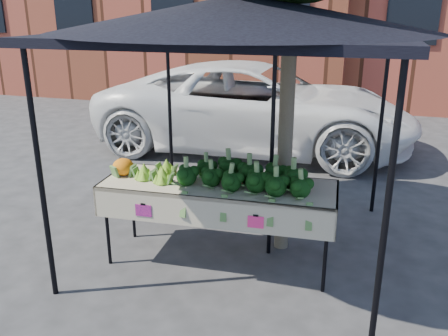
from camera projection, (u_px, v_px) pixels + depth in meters
ground at (195, 264)px, 5.05m from camera, size 90.00×90.00×0.00m
table at (219, 223)px, 4.96m from camera, size 2.44×0.93×0.90m
canopy at (242, 130)px, 5.01m from camera, size 3.16×3.16×2.74m
broccoli_heap at (245, 172)px, 4.72m from camera, size 1.39×0.59×0.29m
romanesco_cluster at (158, 167)px, 4.95m from camera, size 0.45×0.49×0.22m
cauliflower_pair at (123, 166)px, 5.03m from camera, size 0.22×0.22×0.20m
street_tree at (290, 38)px, 4.68m from camera, size 2.35×2.35×4.62m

